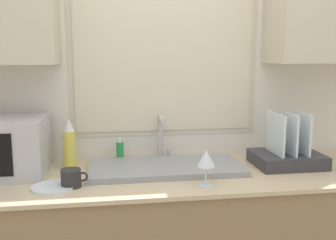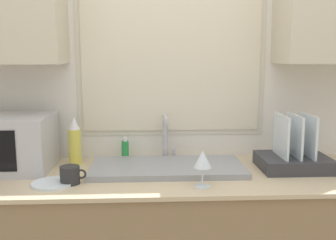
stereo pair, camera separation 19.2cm
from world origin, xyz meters
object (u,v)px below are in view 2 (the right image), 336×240
Objects in this scene: faucet at (166,134)px; spray_bottle at (75,142)px; dish_rack at (294,157)px; mug_near_sink at (70,175)px; soap_bottle at (125,150)px; wine_glass at (203,160)px; microwave at (3,143)px.

spray_bottle reaches higher than faucet.
dish_rack is 1.34× the size of spray_bottle.
soap_bottle is at bearing 59.80° from mug_near_sink.
microwave is at bearing 162.05° from wine_glass.
dish_rack is (0.66, -0.21, -0.09)m from faucet.
dish_rack is at bearing 26.30° from wine_glass.
mug_near_sink is at bearing 173.22° from wine_glass.
mug_near_sink is 0.72× the size of wine_glass.
mug_near_sink is at bearing -32.87° from microwave.
spray_bottle is 1.57× the size of wine_glass.
microwave is 0.65m from soap_bottle.
microwave is at bearing -168.37° from spray_bottle.
faucet is 0.62m from mug_near_sink.
wine_glass is at bearing -51.49° from soap_bottle.
spray_bottle is at bearing 173.13° from dish_rack.
dish_rack is at bearing -13.66° from soap_bottle.
microwave is 1.05m from wine_glass.
microwave reaches higher than soap_bottle.
microwave is at bearing 177.46° from dish_rack.
microwave is (-0.86, -0.14, -0.01)m from faucet.
faucet is at bearing 162.53° from dish_rack.
mug_near_sink is (-1.13, -0.18, -0.02)m from dish_rack.
dish_rack is at bearing -17.47° from faucet.
spray_bottle is 0.76m from wine_glass.
mug_near_sink is at bearing -170.76° from dish_rack.
mug_near_sink is at bearing -140.01° from faucet.
soap_bottle is 0.61m from wine_glass.
dish_rack is (1.52, -0.07, -0.08)m from microwave.
wine_glass is at bearing -31.58° from spray_bottle.
dish_rack is at bearing 9.24° from mug_near_sink.
spray_bottle is 1.96× the size of soap_bottle.
soap_bottle is (0.62, 0.15, -0.08)m from microwave.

